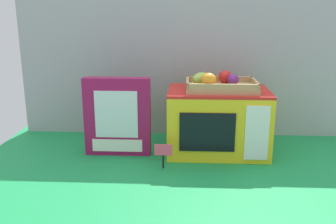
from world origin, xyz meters
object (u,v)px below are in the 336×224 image
at_px(toy_microwave, 218,121).
at_px(cookie_set_box, 117,117).
at_px(food_groups_crate, 218,84).
at_px(price_sign, 163,152).

relative_size(toy_microwave, cookie_set_box, 1.28).
xyz_separation_m(toy_microwave, cookie_set_box, (-0.43, -0.05, 0.03)).
bearing_deg(cookie_set_box, toy_microwave, 6.29).
bearing_deg(toy_microwave, food_groups_crate, -102.70).
bearing_deg(toy_microwave, price_sign, -139.12).
bearing_deg(food_groups_crate, cookie_set_box, -175.61).
distance_m(food_groups_crate, price_sign, 0.37).
xyz_separation_m(cookie_set_box, price_sign, (0.20, -0.15, -0.10)).
relative_size(toy_microwave, price_sign, 4.26).
xyz_separation_m(toy_microwave, price_sign, (-0.22, -0.19, -0.07)).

